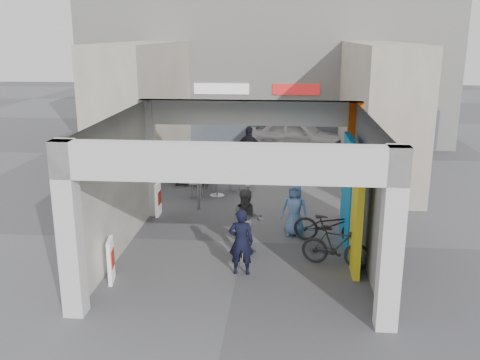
# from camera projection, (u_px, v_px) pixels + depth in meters

# --- Properties ---
(ground) EXTENTS (90.00, 90.00, 0.00)m
(ground) POSITION_uv_depth(u_px,v_px,m) (243.00, 242.00, 14.19)
(ground) COLOR #57585C
(ground) RESTS_ON ground
(arcade_canopy) EXTENTS (6.40, 6.45, 6.40)m
(arcade_canopy) POSITION_uv_depth(u_px,v_px,m) (263.00, 166.00, 12.74)
(arcade_canopy) COLOR silver
(arcade_canopy) RESTS_ON ground
(far_building) EXTENTS (18.00, 4.08, 8.00)m
(far_building) POSITION_uv_depth(u_px,v_px,m) (266.00, 61.00, 26.55)
(far_building) COLOR silver
(far_building) RESTS_ON ground
(plaza_bldg_left) EXTENTS (2.00, 9.00, 5.00)m
(plaza_bldg_left) POSITION_uv_depth(u_px,v_px,m) (145.00, 108.00, 21.09)
(plaza_bldg_left) COLOR #BFB39F
(plaza_bldg_left) RESTS_ON ground
(plaza_bldg_right) EXTENTS (2.00, 9.00, 5.00)m
(plaza_bldg_right) POSITION_uv_depth(u_px,v_px,m) (377.00, 110.00, 20.35)
(plaza_bldg_right) COLOR #BFB39F
(plaza_bldg_right) RESTS_ON ground
(bollard_left) EXTENTS (0.09, 0.09, 0.92)m
(bollard_left) POSITION_uv_depth(u_px,v_px,m) (198.00, 195.00, 16.68)
(bollard_left) COLOR gray
(bollard_left) RESTS_ON ground
(bollard_center) EXTENTS (0.09, 0.09, 0.90)m
(bollard_center) POSITION_uv_depth(u_px,v_px,m) (248.00, 199.00, 16.31)
(bollard_center) COLOR gray
(bollard_center) RESTS_ON ground
(bollard_right) EXTENTS (0.09, 0.09, 0.94)m
(bollard_right) POSITION_uv_depth(u_px,v_px,m) (298.00, 199.00, 16.29)
(bollard_right) COLOR gray
(bollard_right) RESTS_ON ground
(advert_board_near) EXTENTS (0.18, 0.56, 1.00)m
(advert_board_near) POSITION_uv_depth(u_px,v_px,m) (111.00, 260.00, 11.83)
(advert_board_near) COLOR white
(advert_board_near) RESTS_ON ground
(advert_board_far) EXTENTS (0.11, 0.55, 1.00)m
(advert_board_far) POSITION_uv_depth(u_px,v_px,m) (158.00, 199.00, 16.15)
(advert_board_far) COLOR white
(advert_board_far) RESTS_ON ground
(cafe_set) EXTENTS (1.65, 1.33, 1.00)m
(cafe_set) POSITION_uv_depth(u_px,v_px,m) (214.00, 183.00, 18.41)
(cafe_set) COLOR #AAA9AF
(cafe_set) RESTS_ON ground
(produce_stand) EXTENTS (1.27, 0.69, 0.84)m
(produce_stand) POSITION_uv_depth(u_px,v_px,m) (192.00, 175.00, 19.48)
(produce_stand) COLOR black
(produce_stand) RESTS_ON ground
(crate_stack) EXTENTS (0.52, 0.44, 0.56)m
(crate_stack) POSITION_uv_depth(u_px,v_px,m) (263.00, 165.00, 21.22)
(crate_stack) COLOR #1B5718
(crate_stack) RESTS_ON ground
(border_collie) EXTENTS (0.23, 0.45, 0.62)m
(border_collie) POSITION_uv_depth(u_px,v_px,m) (245.00, 248.00, 13.19)
(border_collie) COLOR black
(border_collie) RESTS_ON ground
(man_with_dog) EXTENTS (0.57, 0.38, 1.56)m
(man_with_dog) POSITION_uv_depth(u_px,v_px,m) (241.00, 242.00, 12.15)
(man_with_dog) COLOR black
(man_with_dog) RESTS_ON ground
(man_back_turned) EXTENTS (0.91, 0.78, 1.64)m
(man_back_turned) POSITION_uv_depth(u_px,v_px,m) (247.00, 221.00, 13.34)
(man_back_turned) COLOR #414143
(man_back_turned) RESTS_ON ground
(man_elderly) EXTENTS (0.79, 0.58, 1.47)m
(man_elderly) POSITION_uv_depth(u_px,v_px,m) (294.00, 209.00, 14.50)
(man_elderly) COLOR #638CC2
(man_elderly) RESTS_ON ground
(man_crates) EXTENTS (1.18, 0.73, 1.87)m
(man_crates) POSITION_uv_depth(u_px,v_px,m) (249.00, 150.00, 20.79)
(man_crates) COLOR black
(man_crates) RESTS_ON ground
(bicycle_front) EXTENTS (2.00, 1.05, 1.00)m
(bicycle_front) POSITION_uv_depth(u_px,v_px,m) (330.00, 225.00, 14.02)
(bicycle_front) COLOR black
(bicycle_front) RESTS_ON ground
(bicycle_rear) EXTENTS (1.72, 0.92, 1.00)m
(bicycle_rear) POSITION_uv_depth(u_px,v_px,m) (336.00, 246.00, 12.61)
(bicycle_rear) COLOR black
(bicycle_rear) RESTS_ON ground
(white_van) EXTENTS (4.75, 3.14, 1.50)m
(white_van) POSITION_uv_depth(u_px,v_px,m) (298.00, 135.00, 24.89)
(white_van) COLOR silver
(white_van) RESTS_ON ground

